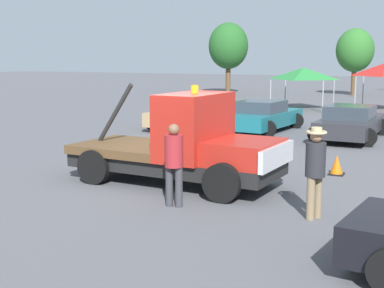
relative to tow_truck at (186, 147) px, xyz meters
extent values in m
plane|color=#545459|center=(-0.34, 0.02, -0.97)|extent=(160.00, 160.00, 0.00)
cube|color=black|center=(-0.34, 0.02, -0.44)|extent=(5.46, 2.27, 0.35)
cube|color=#B22319|center=(1.58, -0.09, 0.01)|extent=(1.60, 1.94, 0.55)
cube|color=silver|center=(2.38, -0.13, -0.02)|extent=(0.23, 1.98, 0.50)
cube|color=#B22319|center=(0.25, -0.01, 0.54)|extent=(1.30, 2.25, 1.61)
cube|color=brown|center=(-1.68, 0.09, -0.16)|extent=(2.80, 2.34, 0.22)
cylinder|color=black|center=(-2.18, 0.12, 0.73)|extent=(1.19, 0.19, 1.63)
cylinder|color=orange|center=(0.25, -0.01, 1.44)|extent=(0.18, 0.18, 0.20)
cylinder|color=black|center=(1.57, 0.95, -0.53)|extent=(0.88, 0.26, 0.88)
cylinder|color=black|center=(1.45, -1.12, -0.53)|extent=(0.88, 0.26, 0.88)
cylinder|color=black|center=(-2.02, 1.16, -0.53)|extent=(0.88, 0.26, 0.88)
cylinder|color=black|center=(-2.14, -0.92, -0.53)|extent=(0.88, 0.26, 0.88)
cylinder|color=#847051|center=(3.61, -1.33, -0.54)|extent=(0.16, 0.16, 0.86)
cylinder|color=#847051|center=(3.51, -1.53, -0.54)|extent=(0.16, 0.16, 0.86)
cylinder|color=#28282D|center=(3.56, -1.43, 0.23)|extent=(0.39, 0.39, 0.68)
sphere|color=#A87A56|center=(3.56, -1.43, 0.69)|extent=(0.23, 0.23, 0.23)
torus|color=tan|center=(3.56, -1.43, 0.77)|extent=(0.41, 0.41, 0.06)
cylinder|color=tan|center=(3.56, -1.43, 0.81)|extent=(0.21, 0.21, 0.10)
cylinder|color=#38383D|center=(0.76, -1.87, -0.54)|extent=(0.16, 0.16, 0.87)
cylinder|color=#38383D|center=(0.54, -1.89, -0.54)|extent=(0.16, 0.16, 0.87)
cylinder|color=maroon|center=(0.65, -1.88, 0.24)|extent=(0.40, 0.40, 0.69)
sphere|color=brown|center=(0.65, -1.88, 0.71)|extent=(0.24, 0.24, 0.24)
cube|color=tan|center=(-4.69, 9.77, -0.43)|extent=(2.35, 4.82, 0.60)
cube|color=#333D47|center=(-4.71, 9.53, 0.12)|extent=(1.87, 2.11, 0.50)
cylinder|color=black|center=(-5.44, 11.43, -0.63)|extent=(0.68, 0.22, 0.68)
cylinder|color=black|center=(-3.63, 11.26, -0.63)|extent=(0.68, 0.22, 0.68)
cylinder|color=black|center=(-5.74, 8.28, -0.63)|extent=(0.68, 0.22, 0.68)
cylinder|color=black|center=(-3.93, 8.10, -0.63)|extent=(0.68, 0.22, 0.68)
cube|color=#196670|center=(-1.43, 10.29, -0.43)|extent=(2.32, 4.92, 0.60)
cube|color=#333D47|center=(-1.45, 10.05, 0.12)|extent=(1.86, 2.14, 0.50)
cylinder|color=black|center=(-2.21, 11.98, -0.63)|extent=(0.68, 0.22, 0.68)
cylinder|color=black|center=(-0.38, 11.83, -0.63)|extent=(0.68, 0.22, 0.68)
cylinder|color=black|center=(-2.48, 8.75, -0.63)|extent=(0.68, 0.22, 0.68)
cylinder|color=black|center=(-0.65, 8.60, -0.63)|extent=(0.68, 0.22, 0.68)
cube|color=#2D2D33|center=(2.39, 9.61, -0.43)|extent=(2.03, 4.79, 0.60)
cube|color=#333D47|center=(2.39, 9.38, 0.12)|extent=(1.73, 2.03, 0.50)
cylinder|color=black|center=(1.52, 11.25, -0.63)|extent=(0.68, 0.22, 0.68)
cylinder|color=black|center=(3.34, 11.21, -0.63)|extent=(0.68, 0.22, 0.68)
cylinder|color=black|center=(1.45, 8.02, -0.63)|extent=(0.68, 0.22, 0.68)
cylinder|color=black|center=(3.26, 7.98, -0.63)|extent=(0.68, 0.22, 0.68)
cylinder|color=#9E9EA3|center=(-3.94, 19.23, -0.06)|extent=(0.07, 0.07, 1.82)
cylinder|color=#9E9EA3|center=(-0.81, 19.23, -0.06)|extent=(0.07, 0.07, 1.82)
cylinder|color=#9E9EA3|center=(-3.94, 22.36, -0.06)|extent=(0.07, 0.07, 1.82)
cylinder|color=#9E9EA3|center=(-0.81, 22.36, -0.06)|extent=(0.07, 0.07, 1.82)
pyramid|color=#287F38|center=(-2.38, 20.79, 1.21)|extent=(3.13, 3.13, 0.71)
cylinder|color=#9E9EA3|center=(0.76, 20.64, 0.06)|extent=(0.07, 0.07, 2.06)
cylinder|color=#9E9EA3|center=(0.76, 23.64, 0.06)|extent=(0.07, 0.07, 2.06)
cylinder|color=brown|center=(-1.58, 34.32, -0.01)|extent=(0.39, 0.39, 1.93)
ellipsoid|color=#2D6B28|center=(-1.58, 34.32, 2.75)|extent=(3.08, 3.08, 3.58)
cylinder|color=brown|center=(-11.80, 31.79, 0.10)|extent=(0.43, 0.43, 2.13)
ellipsoid|color=#235B23|center=(-11.80, 31.79, 3.15)|extent=(3.42, 3.42, 3.96)
cube|color=black|center=(3.18, 2.84, -0.95)|extent=(0.40, 0.40, 0.04)
cone|color=orange|center=(3.18, 2.84, -0.70)|extent=(0.36, 0.36, 0.55)
camera|label=1|loc=(5.88, -11.74, 2.22)|focal=50.00mm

